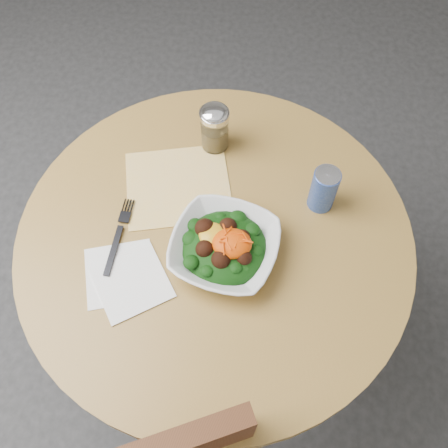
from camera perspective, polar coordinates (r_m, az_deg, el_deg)
name	(u,v)px	position (r m, az deg, el deg)	size (l,w,h in m)	color
ground	(218,335)	(1.82, -0.68, -12.61)	(6.00, 6.00, 0.00)	#29292B
table	(216,270)	(1.31, -0.93, -5.32)	(0.90, 0.90, 0.75)	black
cloth_napkin	(178,186)	(1.20, -5.27, 4.38)	(0.24, 0.22, 0.00)	orange
paper_napkins	(126,278)	(1.10, -11.17, -6.05)	(0.22, 0.21, 0.00)	white
salad_bowl	(225,247)	(1.08, 0.07, -2.65)	(0.28, 0.28, 0.09)	silver
fork	(119,233)	(1.15, -11.89, -1.06)	(0.04, 0.20, 0.00)	black
spice_shaker	(215,128)	(1.23, -1.08, 10.93)	(0.07, 0.07, 0.13)	silver
beverage_can	(324,189)	(1.15, 11.33, 3.93)	(0.06, 0.06, 0.12)	#0D2D98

